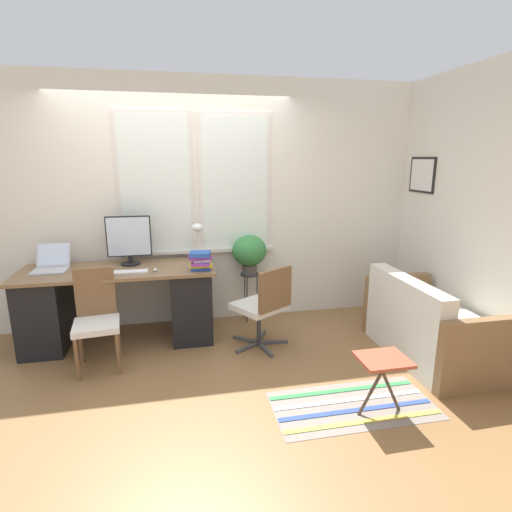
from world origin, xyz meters
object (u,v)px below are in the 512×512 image
at_px(keyboard, 129,272).
at_px(couch_loveseat, 428,328).
at_px(laptop, 51,265).
at_px(mouse, 155,270).
at_px(plant_stand, 250,281).
at_px(folding_stool, 383,364).
at_px(book_stack, 200,260).
at_px(monitor, 129,240).
at_px(potted_plant, 249,251).
at_px(desk_lamp, 198,233).
at_px(office_chair_swivel, 264,305).
at_px(desk_chair_wooden, 96,317).

distance_m(keyboard, couch_loveseat, 2.90).
xyz_separation_m(laptop, mouse, (1.01, -0.26, -0.04)).
relative_size(plant_stand, folding_stool, 1.25).
bearing_deg(book_stack, folding_stool, -50.37).
bearing_deg(monitor, potted_plant, 5.41).
height_order(keyboard, desk_lamp, desk_lamp).
xyz_separation_m(desk_lamp, folding_stool, (1.20, -1.86, -0.67)).
xyz_separation_m(keyboard, mouse, (0.25, 0.00, 0.01)).
height_order(laptop, couch_loveseat, laptop).
distance_m(office_chair_swivel, potted_plant, 0.81).
bearing_deg(keyboard, folding_stool, -38.13).
xyz_separation_m(laptop, monitor, (0.75, 0.07, 0.21)).
xyz_separation_m(keyboard, potted_plant, (1.27, 0.45, 0.04)).
relative_size(keyboard, mouse, 5.74).
bearing_deg(laptop, folding_stool, -33.34).
height_order(keyboard, potted_plant, potted_plant).
distance_m(keyboard, plant_stand, 1.38).
height_order(mouse, folding_stool, mouse).
height_order(monitor, plant_stand, monitor).
distance_m(book_stack, office_chair_swivel, 0.76).
xyz_separation_m(laptop, couch_loveseat, (3.51, -1.02, -0.54)).
bearing_deg(keyboard, couch_loveseat, -15.49).
bearing_deg(desk_chair_wooden, keyboard, 42.39).
bearing_deg(office_chair_swivel, book_stack, -52.94).
bearing_deg(folding_stool, monitor, 136.41).
bearing_deg(potted_plant, desk_chair_wooden, -153.65).
bearing_deg(desk_chair_wooden, mouse, 24.57).
xyz_separation_m(monitor, desk_lamp, (0.70, 0.05, 0.03)).
height_order(monitor, keyboard, monitor).
distance_m(desk_lamp, couch_loveseat, 2.49).
xyz_separation_m(desk_chair_wooden, office_chair_swivel, (1.54, 0.05, -0.02)).
bearing_deg(desk_lamp, plant_stand, 6.58).
relative_size(office_chair_swivel, folding_stool, 1.87).
height_order(desk_chair_wooden, folding_stool, desk_chair_wooden).
bearing_deg(office_chair_swivel, folding_stool, 85.61).
height_order(mouse, book_stack, book_stack).
bearing_deg(folding_stool, book_stack, 129.63).
bearing_deg(desk_lamp, potted_plant, 6.58).
height_order(laptop, monitor, monitor).
distance_m(monitor, desk_chair_wooden, 0.89).
bearing_deg(desk_chair_wooden, plant_stand, 19.66).
bearing_deg(laptop, desk_chair_wooden, -49.58).
relative_size(office_chair_swivel, couch_loveseat, 0.63).
distance_m(mouse, couch_loveseat, 2.67).
relative_size(monitor, mouse, 8.24).
xyz_separation_m(monitor, book_stack, (0.70, -0.36, -0.16)).
bearing_deg(folding_stool, desk_lamp, 122.72).
xyz_separation_m(mouse, office_chair_swivel, (1.02, -0.27, -0.34)).
height_order(mouse, desk_lamp, desk_lamp).
height_order(monitor, potted_plant, monitor).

